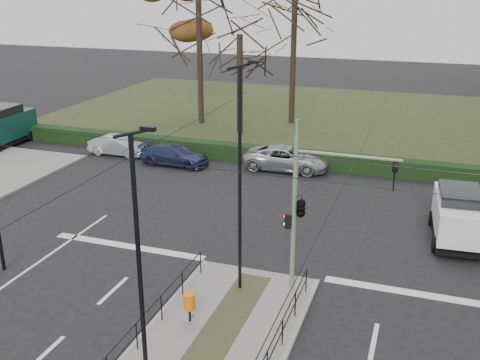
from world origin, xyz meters
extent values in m
plane|color=black|center=(0.00, 0.00, 0.00)|extent=(140.00, 140.00, 0.00)
cube|color=#273219|center=(-6.00, 32.00, 0.05)|extent=(38.00, 26.00, 0.10)
cube|color=black|center=(-6.00, 18.60, 0.50)|extent=(38.00, 1.00, 1.00)
cylinder|color=black|center=(-2.05, 4.00, 0.59)|extent=(0.04, 0.04, 0.90)
cylinder|color=black|center=(2.05, 4.00, 0.59)|extent=(0.04, 0.04, 0.90)
cylinder|color=black|center=(-2.05, -2.60, 1.04)|extent=(0.04, 13.20, 0.04)
cylinder|color=black|center=(0.00, 1.00, 5.50)|extent=(20.00, 0.02, 0.02)
cylinder|color=black|center=(0.00, 3.00, 5.50)|extent=(20.00, 0.02, 0.02)
cylinder|color=black|center=(-3.50, -2.00, 5.30)|extent=(0.02, 34.00, 0.02)
cylinder|color=black|center=(3.50, -2.00, 5.30)|extent=(0.02, 34.00, 0.02)
cylinder|color=gray|center=(1.48, 4.15, 2.96)|extent=(0.17, 0.17, 5.64)
cylinder|color=gray|center=(3.22, 4.15, 5.34)|extent=(3.47, 0.11, 0.11)
imported|color=black|center=(4.73, 4.15, 4.80)|extent=(0.21, 0.23, 0.98)
imported|color=black|center=(1.72, 4.15, 3.39)|extent=(1.03, 2.20, 0.87)
cube|color=black|center=(1.29, 4.15, 2.74)|extent=(0.24, 0.17, 0.54)
sphere|color=#FF0C0C|center=(1.18, 4.15, 2.90)|extent=(0.12, 0.12, 0.12)
sphere|color=#0CE533|center=(1.18, 4.15, 2.61)|extent=(0.12, 0.12, 0.12)
cylinder|color=black|center=(-1.15, 0.94, 0.39)|extent=(0.08, 0.08, 0.50)
cylinder|color=orange|center=(-1.15, 0.94, 0.88)|extent=(0.40, 0.40, 0.55)
cylinder|color=black|center=(-0.33, -3.46, 3.91)|extent=(0.11, 0.11, 7.54)
cube|color=black|center=(0.10, -3.46, 7.82)|extent=(0.33, 0.13, 0.09)
cylinder|color=black|center=(-0.29, 3.49, 4.15)|extent=(0.12, 0.12, 8.02)
cube|color=black|center=(0.16, 3.49, 8.32)|extent=(0.35, 0.14, 0.10)
imported|color=#A4A6AC|center=(-13.36, 17.05, 0.63)|extent=(3.85, 1.40, 1.26)
imported|color=#21284E|center=(-8.99, 16.35, 0.63)|extent=(4.33, 1.81, 1.25)
imported|color=#A4A6AC|center=(-2.22, 17.68, 0.70)|extent=(5.12, 2.48, 1.41)
cube|color=white|center=(7.18, 10.65, 1.20)|extent=(2.08, 4.40, 1.39)
cube|color=black|center=(7.18, 10.65, 2.03)|extent=(1.81, 2.46, 0.65)
cube|color=black|center=(7.18, 10.65, 0.30)|extent=(2.13, 4.49, 0.18)
cylinder|color=black|center=(6.38, 9.17, 0.33)|extent=(0.26, 0.67, 0.66)
cylinder|color=black|center=(7.99, 12.12, 0.33)|extent=(0.26, 0.67, 0.66)
cylinder|color=black|center=(6.19, 12.00, 0.33)|extent=(0.26, 0.67, 0.66)
cube|color=#0C3930|center=(-21.96, 16.23, 1.33)|extent=(2.28, 5.53, 1.67)
cube|color=black|center=(-21.96, 16.23, 0.30)|extent=(2.32, 5.64, 0.18)
cylinder|color=black|center=(-21.04, 18.07, 0.33)|extent=(0.25, 0.67, 0.66)
cylinder|color=black|center=(-23.05, 17.97, 0.33)|extent=(0.25, 0.67, 0.66)
cylinder|color=black|center=(-11.53, 26.62, 4.75)|extent=(0.44, 0.44, 9.31)
ellipsoid|color=brown|center=(-11.53, 26.62, 9.41)|extent=(9.29, 9.29, 5.85)
cylinder|color=black|center=(-4.76, 28.89, 4.95)|extent=(0.44, 0.44, 9.69)
cylinder|color=black|center=(-7.66, 24.78, 3.65)|extent=(0.44, 0.44, 7.09)
camera|label=1|loc=(5.59, -13.51, 10.71)|focal=42.00mm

